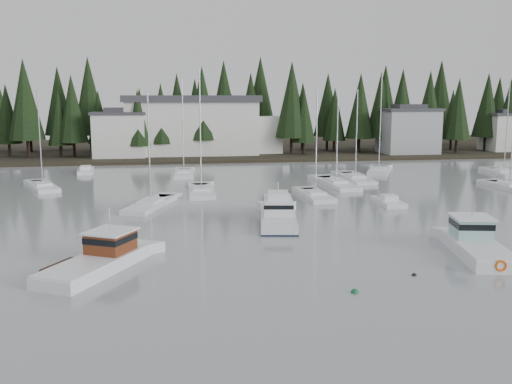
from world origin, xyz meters
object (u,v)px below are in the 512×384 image
runabout_1 (389,203)px  sailboat_12 (336,185)px  sailboat_4 (379,172)px  sailboat_8 (201,193)px  cabin_cruiser_center (278,216)px  lobster_boat_teal (476,246)px  house_east_b (508,131)px  runabout_3 (86,172)px  sailboat_3 (184,175)px  sailboat_1 (355,180)px  sailboat_11 (315,197)px  house_west (120,134)px  sailboat_6 (43,188)px  harbor_inn (203,126)px  sailboat_2 (504,174)px  sailboat_9 (151,206)px  sailboat_0 (509,188)px  house_east_a (408,130)px  lobster_boat_brown (98,262)px

runabout_1 → sailboat_12: bearing=8.5°
sailboat_4 → sailboat_8: bearing=142.7°
cabin_cruiser_center → lobster_boat_teal: (12.01, -12.30, -0.06)m
house_east_b → runabout_3: house_east_b is taller
runabout_1 → sailboat_3: bearing=39.9°
sailboat_3 → sailboat_4: size_ratio=0.96×
house_east_b → cabin_cruiser_center: bearing=-135.6°
sailboat_1 → sailboat_11: sailboat_1 is taller
sailboat_3 → sailboat_12: (18.90, -12.48, -0.03)m
house_west → sailboat_6: sailboat_6 is taller
harbor_inn → runabout_1: size_ratio=5.72×
lobster_boat_teal → sailboat_1: bearing=6.6°
sailboat_2 → sailboat_9: (-49.92, -17.21, -0.01)m
harbor_inn → sailboat_0: bearing=-52.1°
house_east_a → sailboat_1: size_ratio=0.84×
sailboat_11 → runabout_3: (-28.34, 26.02, 0.06)m
lobster_boat_teal → house_east_a: bearing=-7.8°
sailboat_9 → lobster_boat_brown: bearing=-167.7°
house_east_a → lobster_boat_brown: size_ratio=1.13×
house_west → runabout_3: size_ratio=1.45×
sailboat_6 → runabout_1: (38.00, -16.64, 0.06)m
sailboat_4 → sailboat_9: bearing=148.4°
sailboat_3 → lobster_boat_teal: bearing=-154.6°
runabout_3 → sailboat_11: bearing=-138.1°
lobster_boat_brown → runabout_1: lobster_boat_brown is taller
sailboat_12 → sailboat_9: bearing=112.6°
cabin_cruiser_center → sailboat_6: sailboat_6 is taller
sailboat_1 → sailboat_11: 15.30m
house_east_b → cabin_cruiser_center: house_east_b is taller
sailboat_1 → sailboat_3: sailboat_3 is taller
sailboat_12 → runabout_1: size_ratio=2.43×
sailboat_11 → house_east_b: bearing=-49.5°
sailboat_12 → sailboat_4: bearing=-44.3°
cabin_cruiser_center → sailboat_12: size_ratio=0.82×
house_west → sailboat_11: (24.67, -43.74, -4.58)m
cabin_cruiser_center → runabout_3: size_ratio=1.56×
house_east_a → harbor_inn: (-38.96, 4.34, 0.87)m
sailboat_2 → sailboat_8: size_ratio=0.95×
house_west → lobster_boat_brown: (3.85, -67.68, -4.15)m
lobster_boat_brown → house_east_b: bearing=-18.4°
harbor_inn → runabout_3: bearing=-131.6°
sailboat_11 → sailboat_12: sailboat_11 is taller
lobster_boat_brown → lobster_boat_teal: bearing=-62.8°
sailboat_1 → harbor_inn: bearing=29.1°
sailboat_4 → sailboat_6: 47.10m
house_east_a → sailboat_8: (-41.76, -37.87, -4.83)m
house_west → harbor_inn: bearing=12.5°
lobster_boat_brown → sailboat_12: 41.31m
runabout_1 → sailboat_11: bearing=53.1°
lobster_boat_brown → runabout_1: bearing=-27.6°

